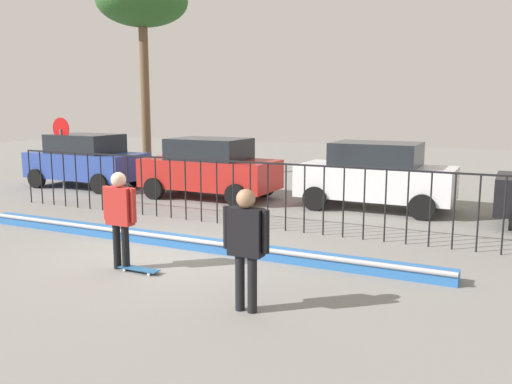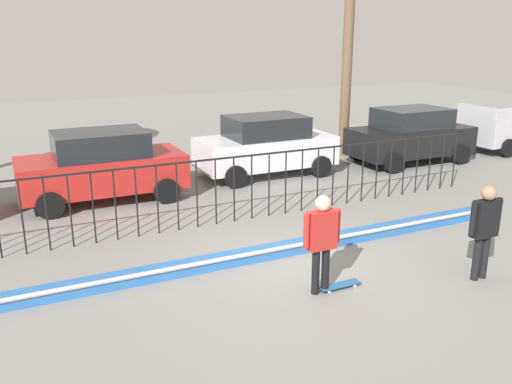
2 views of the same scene
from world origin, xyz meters
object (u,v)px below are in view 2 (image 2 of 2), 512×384
skateboard (340,285)px  camera_operator (485,224)px  parked_car_white (266,145)px  parked_car_black (411,135)px  skateboarder (322,236)px  parked_car_red (102,166)px

skateboard → camera_operator: camera_operator is taller
parked_car_white → parked_car_black: 5.34m
skateboarder → skateboard: bearing=-28.7°
skateboarder → camera_operator: 3.06m
camera_operator → parked_car_red: (-5.36, 7.92, -0.11)m
skateboard → parked_car_red: bearing=132.0°
skateboarder → skateboard: 1.09m
camera_operator → parked_car_white: bearing=-91.7°
skateboarder → parked_car_red: bearing=83.2°
parked_car_red → skateboarder: bearing=-71.1°
camera_operator → skateboarder: bearing=-18.3°
parked_car_red → parked_car_white: 5.18m
skateboard → parked_car_white: (2.35, 7.67, 0.91)m
parked_car_black → parked_car_white: bearing=170.5°
skateboard → parked_car_red: size_ratio=0.19×
parked_car_white → skateboard: bearing=-107.8°
parked_car_red → parked_car_white: same height
parked_car_red → parked_car_white: bearing=6.0°
skateboard → parked_car_white: size_ratio=0.19×
parked_car_red → parked_car_white: (5.15, 0.53, 0.00)m
skateboarder → camera_operator: bearing=-40.6°
skateboarder → skateboard: size_ratio=2.23×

